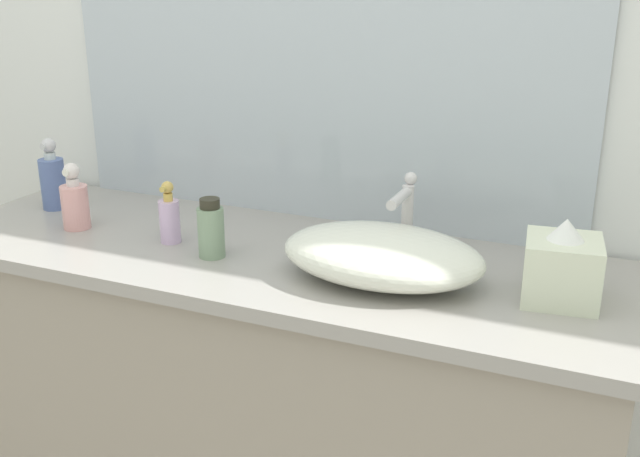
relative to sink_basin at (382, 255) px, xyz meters
name	(u,v)px	position (x,y,z in m)	size (l,w,h in m)	color
bathroom_wall_rear	(329,44)	(-0.27, 0.36, 0.37)	(6.00, 0.06, 2.60)	silver
vanity_counter	(268,421)	(-0.29, 0.05, -0.49)	(1.59, 0.54, 0.88)	gray
sink_basin	(382,255)	(0.00, 0.00, 0.00)	(0.41, 0.27, 0.11)	silver
faucet	(405,208)	(0.00, 0.15, 0.06)	(0.03, 0.15, 0.18)	silver
soap_dispenser	(53,180)	(-0.93, 0.11, 0.02)	(0.06, 0.06, 0.19)	#5468A1
lotion_bottle	(169,217)	(-0.51, 0.02, 0.01)	(0.05, 0.05, 0.14)	silver
perfume_bottle	(211,230)	(-0.38, -0.02, 0.01)	(0.06, 0.06, 0.13)	gray
spray_can	(75,202)	(-0.78, 0.01, 0.01)	(0.06, 0.06, 0.16)	#DF9C99
tissue_box	(562,266)	(0.34, 0.04, 0.02)	(0.15, 0.15, 0.16)	beige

